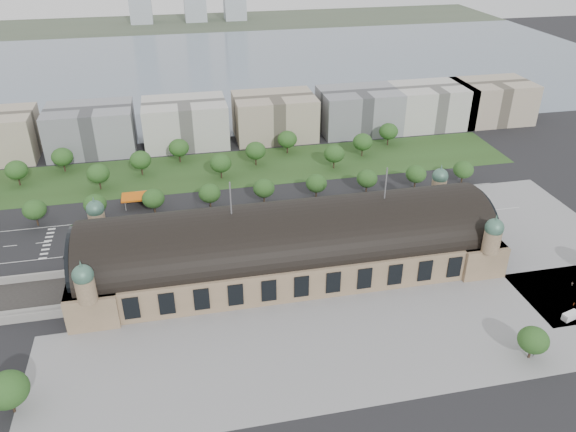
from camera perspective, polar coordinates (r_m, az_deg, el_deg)
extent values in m
plane|color=black|center=(207.63, 0.08, -5.38)|extent=(900.00, 900.00, 0.00)
cube|color=#997E5F|center=(204.28, 0.08, -4.00)|extent=(150.00, 40.00, 12.00)
cube|color=#997E5F|center=(203.55, -18.80, -5.93)|extent=(16.00, 43.00, 12.00)
cube|color=#997E5F|center=(225.84, 16.96, -1.90)|extent=(16.00, 43.00, 12.00)
cylinder|color=black|center=(201.06, 0.08, -2.57)|extent=(144.00, 37.60, 37.60)
cylinder|color=black|center=(200.30, -20.86, -4.19)|extent=(1.20, 32.00, 32.00)
cylinder|color=black|center=(224.82, 18.60, 0.03)|extent=(1.20, 32.00, 32.00)
cylinder|color=#997E5F|center=(216.23, -18.78, -0.60)|extent=(6.00, 6.00, 8.00)
sphere|color=#436B59|center=(213.70, -19.01, 0.68)|extent=(6.40, 6.40, 6.40)
cone|color=#436B59|center=(211.92, -19.18, 1.63)|extent=(1.00, 1.00, 2.50)
cylinder|color=#997E5F|center=(237.33, 15.03, 2.73)|extent=(6.00, 6.00, 8.00)
sphere|color=#436B59|center=(235.02, 15.20, 3.92)|extent=(6.40, 6.40, 6.40)
cone|color=#436B59|center=(233.41, 15.33, 4.81)|extent=(1.00, 1.00, 2.50)
cylinder|color=#997E5F|center=(180.88, -19.83, -7.09)|extent=(6.00, 6.00, 8.00)
sphere|color=#436B59|center=(177.84, -20.13, -5.65)|extent=(6.40, 6.40, 6.40)
cone|color=#436B59|center=(175.70, -20.35, -4.58)|extent=(1.00, 1.00, 2.50)
cylinder|color=#997E5F|center=(205.64, 19.98, -2.44)|extent=(6.00, 6.00, 8.00)
sphere|color=#436B59|center=(202.97, 20.24, -1.12)|extent=(6.40, 6.40, 6.40)
cone|color=#436B59|center=(201.10, 20.43, -0.14)|extent=(1.00, 1.00, 2.50)
cylinder|color=#59595B|center=(188.80, -5.86, 1.82)|extent=(0.50, 0.50, 12.00)
cylinder|color=#59595B|center=(200.99, 9.91, 3.29)|extent=(0.50, 0.50, 12.00)
cube|color=gray|center=(176.50, 6.41, -12.93)|extent=(190.00, 48.00, 0.12)
cube|color=gray|center=(247.13, 24.16, -2.10)|extent=(56.00, 100.00, 0.12)
cube|color=black|center=(237.12, -6.57, -0.81)|extent=(260.00, 26.00, 0.10)
cube|color=#29451B|center=(286.35, -6.77, 4.69)|extent=(300.00, 45.00, 0.10)
cube|color=#D65C0C|center=(256.30, -15.01, 1.94)|extent=(14.00, 9.00, 0.70)
cube|color=#59595B|center=(262.89, -14.47, 1.97)|extent=(7.00, 5.00, 3.20)
cylinder|color=#59595B|center=(260.73, -16.13, 1.64)|extent=(0.50, 0.50, 4.40)
cylinder|color=#59595B|center=(259.91, -13.73, 1.89)|extent=(0.50, 0.50, 4.40)
cylinder|color=#59595B|center=(255.04, -16.18, 0.99)|extent=(0.50, 0.50, 4.40)
cylinder|color=#59595B|center=(254.21, -13.73, 1.24)|extent=(0.50, 0.50, 4.40)
cube|color=slate|center=(481.17, -7.59, 14.79)|extent=(700.00, 320.00, 0.08)
cube|color=#44513D|center=(676.45, -9.25, 18.83)|extent=(700.00, 120.00, 0.14)
cube|color=gray|center=(321.34, -19.38, 8.30)|extent=(45.00, 32.00, 24.00)
cube|color=#B3B1A9|center=(318.32, -10.38, 9.30)|extent=(45.00, 32.00, 24.00)
cube|color=tan|center=(323.11, -1.39, 10.07)|extent=(45.00, 32.00, 24.00)
cube|color=gray|center=(335.36, 7.18, 10.58)|extent=(45.00, 32.00, 24.00)
cube|color=#B3B1A9|center=(352.15, 14.27, 10.82)|extent=(45.00, 32.00, 24.00)
cube|color=tan|center=(371.03, 19.96, 10.90)|extent=(45.00, 32.00, 24.00)
cylinder|color=#2D2116|center=(255.91, -24.13, -0.45)|extent=(0.70, 0.70, 4.32)
ellipsoid|color=#1E4518|center=(253.57, -24.37, 0.59)|extent=(9.60, 9.60, 8.16)
cylinder|color=#2D2116|center=(251.34, -18.83, 0.10)|extent=(0.70, 0.70, 4.32)
ellipsoid|color=#1E4518|center=(248.95, -19.02, 1.16)|extent=(9.60, 9.60, 8.16)
cylinder|color=#2D2116|center=(249.01, -13.39, 0.66)|extent=(0.70, 0.70, 4.32)
ellipsoid|color=#1E4518|center=(246.60, -13.52, 1.73)|extent=(9.60, 9.60, 8.16)
cylinder|color=#2D2116|center=(248.98, -7.89, 1.22)|extent=(0.70, 0.70, 4.32)
ellipsoid|color=#1E4518|center=(246.57, -7.97, 2.30)|extent=(9.60, 9.60, 8.16)
cylinder|color=#2D2116|center=(251.26, -2.44, 1.76)|extent=(0.70, 0.70, 4.32)
ellipsoid|color=#1E4518|center=(248.87, -2.46, 2.84)|extent=(9.60, 9.60, 8.16)
cylinder|color=#2D2116|center=(255.77, 2.87, 2.27)|extent=(0.70, 0.70, 4.32)
ellipsoid|color=#1E4518|center=(253.43, 2.90, 3.34)|extent=(9.60, 9.60, 8.16)
cylinder|color=#2D2116|center=(262.41, 7.95, 2.74)|extent=(0.70, 0.70, 4.32)
ellipsoid|color=#1E4518|center=(260.13, 8.03, 3.79)|extent=(9.60, 9.60, 8.16)
cylinder|color=#2D2116|center=(271.03, 12.76, 3.17)|extent=(0.70, 0.70, 4.32)
ellipsoid|color=#1E4518|center=(268.81, 12.88, 4.18)|extent=(9.60, 9.60, 8.16)
cylinder|color=#2D2116|center=(281.43, 17.24, 3.55)|extent=(0.70, 0.70, 4.32)
ellipsoid|color=#1E4518|center=(279.30, 17.39, 4.52)|extent=(9.60, 9.60, 8.16)
cylinder|color=#2D2116|center=(296.20, -25.64, 3.23)|extent=(0.70, 0.70, 4.68)
ellipsoid|color=#1E4518|center=(294.02, -25.88, 4.23)|extent=(10.40, 10.40, 8.84)
cylinder|color=#2D2116|center=(302.77, -21.76, 4.61)|extent=(0.70, 0.70, 4.68)
ellipsoid|color=#1E4518|center=(300.64, -21.96, 5.60)|extent=(10.40, 10.40, 8.84)
cylinder|color=#2D2116|center=(278.05, -18.55, 3.05)|extent=(0.70, 0.70, 4.68)
ellipsoid|color=#1E4518|center=(275.72, -18.73, 4.12)|extent=(10.40, 10.40, 8.84)
cylinder|color=#2D2116|center=(287.06, -14.62, 4.49)|extent=(0.70, 0.70, 4.68)
ellipsoid|color=#1E4518|center=(284.80, -14.76, 5.53)|extent=(10.40, 10.40, 8.84)
cylinder|color=#2D2116|center=(297.50, -10.93, 5.81)|extent=(0.70, 0.70, 4.68)
ellipsoid|color=#1E4518|center=(295.32, -11.03, 6.83)|extent=(10.40, 10.40, 8.84)
cylinder|color=#2D2116|center=(276.24, -6.79, 4.27)|extent=(0.70, 0.70, 4.68)
ellipsoid|color=#1E4518|center=(273.90, -6.86, 5.36)|extent=(10.40, 10.40, 8.84)
cylinder|color=#2D2116|center=(289.08, -3.28, 5.60)|extent=(0.70, 0.70, 4.68)
ellipsoid|color=#1E4518|center=(286.84, -3.31, 6.65)|extent=(10.40, 10.40, 8.84)
cylinder|color=#2D2116|center=(303.04, -0.07, 6.80)|extent=(0.70, 0.70, 4.68)
ellipsoid|color=#1E4518|center=(300.91, -0.07, 7.81)|extent=(10.40, 10.40, 8.84)
cylinder|color=#2D2116|center=(286.02, 4.67, 5.28)|extent=(0.70, 0.70, 4.68)
ellipsoid|color=#1E4518|center=(283.75, 4.72, 6.34)|extent=(10.40, 10.40, 8.84)
cylinder|color=#2D2116|center=(302.04, 7.53, 6.46)|extent=(0.70, 0.70, 4.68)
ellipsoid|color=#1E4518|center=(299.90, 7.60, 7.47)|extent=(10.40, 10.40, 8.84)
cylinder|color=#2D2116|center=(318.84, 10.09, 7.50)|extent=(0.70, 0.70, 4.68)
ellipsoid|color=#1E4518|center=(316.82, 10.18, 8.46)|extent=(10.40, 10.40, 8.84)
cylinder|color=#2D2116|center=(171.77, -26.17, -16.89)|extent=(0.70, 0.70, 4.68)
ellipsoid|color=#1E4518|center=(167.97, -26.61, -15.51)|extent=(11.00, 11.00, 9.35)
cylinder|color=#2D2116|center=(184.59, 23.36, -12.62)|extent=(0.70, 0.70, 3.96)
ellipsoid|color=#1E4518|center=(181.59, 23.66, -11.47)|extent=(9.00, 9.00, 7.65)
imported|color=black|center=(230.38, -13.86, -2.33)|extent=(4.72, 2.30, 1.29)
imported|color=maroon|center=(240.40, -7.17, -0.20)|extent=(5.44, 2.76, 1.51)
imported|color=#201B4C|center=(235.24, -4.08, -0.74)|extent=(4.25, 1.73, 1.45)
imported|color=#54585C|center=(253.55, 4.72, 1.59)|extent=(4.68, 1.74, 1.53)
imported|color=silver|center=(257.19, 16.41, 0.80)|extent=(4.81, 2.66, 1.28)
imported|color=black|center=(229.32, -21.31, -3.73)|extent=(4.88, 4.33, 1.60)
imported|color=maroon|center=(227.48, -20.91, -3.96)|extent=(5.59, 4.38, 1.41)
imported|color=#171942|center=(223.27, -17.18, -3.88)|extent=(6.13, 4.33, 1.65)
imported|color=#5A5B62|center=(224.95, -10.54, -2.70)|extent=(5.16, 3.50, 1.63)
imported|color=#BAB9BC|center=(225.07, -9.11, -2.56)|extent=(4.71, 4.01, 1.53)
imported|color=#999DA1|center=(225.21, -12.36, -2.90)|extent=(5.57, 4.86, 1.43)
imported|color=black|center=(225.36, -7.18, -2.37)|extent=(5.13, 4.63, 1.43)
imported|color=red|center=(227.52, -4.44, -1.60)|extent=(12.12, 3.17, 3.35)
imported|color=beige|center=(229.74, -0.41, -1.21)|extent=(11.15, 3.07, 3.08)
imported|color=beige|center=(241.97, 7.56, 0.19)|extent=(11.05, 3.18, 3.04)
cube|color=white|center=(205.48, 26.75, -9.05)|extent=(6.12, 3.79, 2.48)
cube|color=white|center=(204.20, 26.37, -9.34)|extent=(2.05, 2.44, 1.71)
imported|color=gray|center=(212.22, 27.04, -7.99)|extent=(0.68, 0.62, 1.56)
imported|color=gray|center=(222.43, 26.90, -6.14)|extent=(0.85, 0.97, 1.73)
imported|color=gray|center=(186.06, 23.63, -12.76)|extent=(0.99, 1.24, 1.77)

